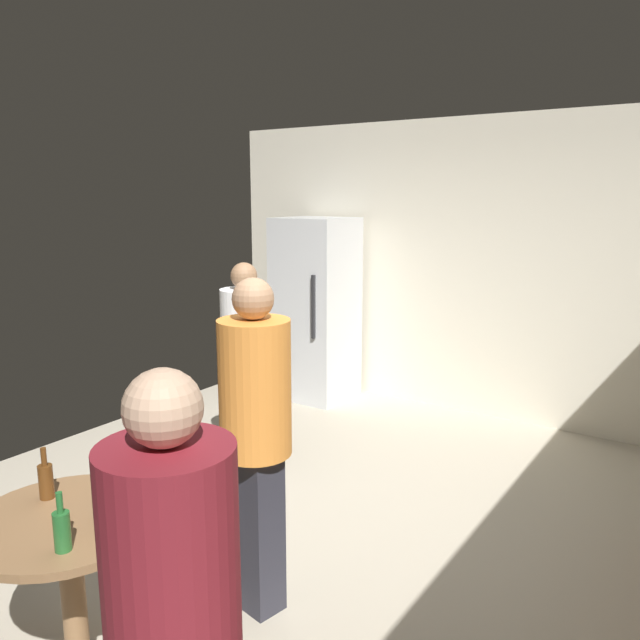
# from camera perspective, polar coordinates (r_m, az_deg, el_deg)

# --- Properties ---
(ground_plane) EXTENTS (5.20, 5.20, 0.10)m
(ground_plane) POSITION_cam_1_polar(r_m,az_deg,el_deg) (4.06, -0.46, -19.33)
(ground_plane) COLOR #B2A893
(wall_back) EXTENTS (5.32, 0.06, 2.70)m
(wall_back) POSITION_cam_1_polar(r_m,az_deg,el_deg) (5.89, 14.26, 4.44)
(wall_back) COLOR silver
(wall_back) RESTS_ON ground_plane
(refrigerator) EXTENTS (0.70, 0.68, 1.80)m
(refrigerator) POSITION_cam_1_polar(r_m,az_deg,el_deg) (6.26, -0.41, 1.02)
(refrigerator) COLOR silver
(refrigerator) RESTS_ON ground_plane
(foreground_table) EXTENTS (0.80, 0.80, 0.73)m
(foreground_table) POSITION_cam_1_polar(r_m,az_deg,el_deg) (2.92, -21.84, -18.07)
(foreground_table) COLOR olive
(foreground_table) RESTS_ON ground_plane
(beer_bottle_amber) EXTENTS (0.06, 0.06, 0.23)m
(beer_bottle_amber) POSITION_cam_1_polar(r_m,az_deg,el_deg) (2.75, -18.48, -15.30)
(beer_bottle_amber) COLOR #8C5919
(beer_bottle_amber) RESTS_ON foreground_table
(beer_bottle_brown) EXTENTS (0.06, 0.06, 0.23)m
(beer_bottle_brown) POSITION_cam_1_polar(r_m,az_deg,el_deg) (3.02, -23.61, -13.15)
(beer_bottle_brown) COLOR #593314
(beer_bottle_brown) RESTS_ON foreground_table
(beer_bottle_green) EXTENTS (0.06, 0.06, 0.23)m
(beer_bottle_green) POSITION_cam_1_polar(r_m,az_deg,el_deg) (2.60, -22.36, -17.16)
(beer_bottle_green) COLOR #26662D
(beer_bottle_green) RESTS_ON foreground_table
(plastic_cup_blue) EXTENTS (0.08, 0.08, 0.11)m
(plastic_cup_blue) POSITION_cam_1_polar(r_m,az_deg,el_deg) (2.92, -17.94, -14.19)
(plastic_cup_blue) COLOR blue
(plastic_cup_blue) RESTS_ON foreground_table
(person_in_maroon_shirt) EXTENTS (0.48, 0.48, 1.63)m
(person_in_maroon_shirt) POSITION_cam_1_polar(r_m,az_deg,el_deg) (1.80, -13.07, -25.59)
(person_in_maroon_shirt) COLOR #2D2D38
(person_in_maroon_shirt) RESTS_ON ground_plane
(person_in_orange_shirt) EXTENTS (0.40, 0.40, 1.66)m
(person_in_orange_shirt) POSITION_cam_1_polar(r_m,az_deg,el_deg) (3.01, -5.86, -9.23)
(person_in_orange_shirt) COLOR #2D2D38
(person_in_orange_shirt) RESTS_ON ground_plane
(person_in_white_shirt) EXTENTS (0.41, 0.41, 1.57)m
(person_in_white_shirt) POSITION_cam_1_polar(r_m,az_deg,el_deg) (4.43, -6.74, -3.24)
(person_in_white_shirt) COLOR #2D2D38
(person_in_white_shirt) RESTS_ON ground_plane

